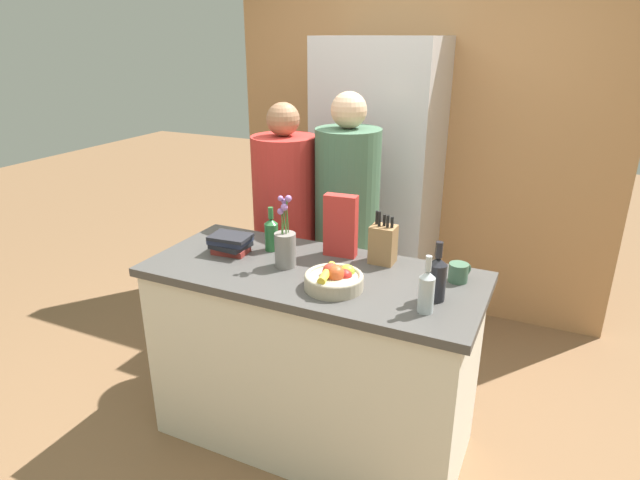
% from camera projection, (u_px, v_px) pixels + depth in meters
% --- Properties ---
extents(ground_plane, '(14.00, 14.00, 0.00)m').
position_uv_depth(ground_plane, '(313.00, 434.00, 2.79)').
color(ground_plane, brown).
extents(kitchen_island, '(1.56, 0.68, 0.94)m').
position_uv_depth(kitchen_island, '(313.00, 357.00, 2.62)').
color(kitchen_island, silver).
rests_on(kitchen_island, ground_plane).
extents(back_wall_wood, '(2.76, 0.12, 2.60)m').
position_uv_depth(back_wall_wood, '(419.00, 132.00, 3.80)').
color(back_wall_wood, '#AD7A4C').
rests_on(back_wall_wood, ground_plane).
extents(refrigerator, '(0.77, 0.62, 1.94)m').
position_uv_depth(refrigerator, '(378.00, 186.00, 3.68)').
color(refrigerator, '#B7B7BC').
rests_on(refrigerator, ground_plane).
extents(fruit_bowl, '(0.25, 0.25, 0.11)m').
position_uv_depth(fruit_bowl, '(335.00, 279.00, 2.27)').
color(fruit_bowl, tan).
rests_on(fruit_bowl, kitchen_island).
extents(knife_block, '(0.12, 0.10, 0.25)m').
position_uv_depth(knife_block, '(383.00, 244.00, 2.51)').
color(knife_block, olive).
rests_on(knife_block, kitchen_island).
extents(flower_vase, '(0.10, 0.10, 0.34)m').
position_uv_depth(flower_vase, '(285.00, 246.00, 2.47)').
color(flower_vase, gray).
rests_on(flower_vase, kitchen_island).
extents(cereal_box, '(0.16, 0.07, 0.31)m').
position_uv_depth(cereal_box, '(341.00, 226.00, 2.57)').
color(cereal_box, red).
rests_on(cereal_box, kitchen_island).
extents(coffee_mug, '(0.09, 0.11, 0.08)m').
position_uv_depth(coffee_mug, '(459.00, 272.00, 2.33)').
color(coffee_mug, '#42664C').
rests_on(coffee_mug, kitchen_island).
extents(book_stack, '(0.21, 0.16, 0.09)m').
position_uv_depth(book_stack, '(231.00, 243.00, 2.64)').
color(book_stack, maroon).
rests_on(book_stack, kitchen_island).
extents(bottle_oil, '(0.08, 0.08, 0.25)m').
position_uv_depth(bottle_oil, '(437.00, 277.00, 2.15)').
color(bottle_oil, black).
rests_on(bottle_oil, kitchen_island).
extents(bottle_vinegar, '(0.06, 0.06, 0.24)m').
position_uv_depth(bottle_vinegar, '(426.00, 290.00, 2.06)').
color(bottle_vinegar, '#B2BCC1').
rests_on(bottle_vinegar, kitchen_island).
extents(bottle_wine, '(0.07, 0.07, 0.22)m').
position_uv_depth(bottle_wine, '(271.00, 233.00, 2.66)').
color(bottle_wine, '#286633').
rests_on(bottle_wine, kitchen_island).
extents(person_at_sink, '(0.38, 0.38, 1.60)m').
position_uv_depth(person_at_sink, '(286.00, 224.00, 3.19)').
color(person_at_sink, '#383842').
rests_on(person_at_sink, ground_plane).
extents(person_in_blue, '(0.36, 0.36, 1.67)m').
position_uv_depth(person_in_blue, '(347.00, 224.00, 3.06)').
color(person_in_blue, '#383842').
rests_on(person_in_blue, ground_plane).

